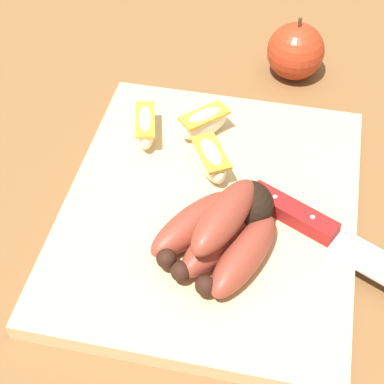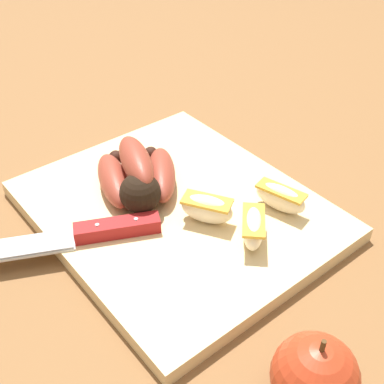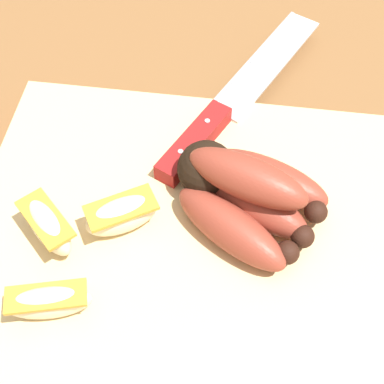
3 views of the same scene
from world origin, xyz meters
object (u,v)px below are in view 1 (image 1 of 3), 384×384
object	(u,v)px
apple_wedge_middle	(146,126)
whole_apple	(296,51)
chefs_knife	(333,237)
apple_wedge_far	(211,160)
apple_wedge_near	(204,123)
banana_bunch	(225,230)

from	to	relation	value
apple_wedge_middle	whole_apple	xyz separation A→B (m)	(-0.19, 0.16, -0.00)
chefs_knife	apple_wedge_middle	distance (m)	0.25
chefs_knife	apple_wedge_middle	size ratio (longest dim) A/B	3.79
apple_wedge_far	chefs_knife	bearing A→B (deg)	63.60
chefs_knife	apple_wedge_middle	world-z (taller)	apple_wedge_middle
apple_wedge_near	whole_apple	world-z (taller)	whole_apple
apple_wedge_near	apple_wedge_far	bearing A→B (deg)	17.63
banana_bunch	whole_apple	size ratio (longest dim) A/B	1.63
chefs_knife	apple_wedge_far	bearing A→B (deg)	-116.40
apple_wedge_near	apple_wedge_middle	size ratio (longest dim) A/B	0.88
banana_bunch	chefs_knife	size ratio (longest dim) A/B	0.54
apple_wedge_middle	apple_wedge_far	bearing A→B (deg)	64.71
chefs_knife	apple_wedge_middle	bearing A→B (deg)	-115.98
chefs_knife	apple_wedge_near	distance (m)	0.20
apple_wedge_near	apple_wedge_middle	world-z (taller)	apple_wedge_near
banana_bunch	apple_wedge_near	size ratio (longest dim) A/B	2.32
apple_wedge_near	whole_apple	bearing A→B (deg)	151.52
chefs_knife	banana_bunch	bearing A→B (deg)	-74.59
banana_bunch	apple_wedge_middle	world-z (taller)	banana_bunch
apple_wedge_near	banana_bunch	bearing A→B (deg)	18.03
banana_bunch	whole_apple	xyz separation A→B (m)	(-0.32, 0.04, -0.01)
banana_bunch	chefs_knife	bearing A→B (deg)	105.41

